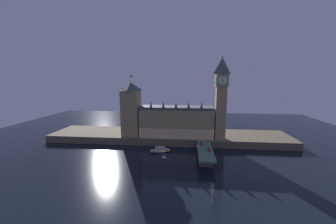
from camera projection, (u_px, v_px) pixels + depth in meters
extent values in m
plane|color=black|center=(164.00, 154.00, 157.66)|extent=(400.00, 400.00, 0.00)
cube|color=brown|center=(169.00, 136.00, 195.45)|extent=(220.00, 42.00, 6.31)
cube|color=#9E845B|center=(176.00, 123.00, 184.07)|extent=(63.88, 20.42, 24.28)
cube|color=beige|center=(176.00, 134.00, 175.17)|extent=(63.88, 0.20, 8.74)
cube|color=#42474C|center=(177.00, 108.00, 181.94)|extent=(63.88, 18.78, 2.40)
cone|color=#42474C|center=(151.00, 104.00, 174.97)|extent=(2.40, 2.40, 5.34)
cone|color=#42474C|center=(163.00, 105.00, 173.89)|extent=(2.40, 2.40, 5.34)
cone|color=#42474C|center=(176.00, 105.00, 172.80)|extent=(2.40, 2.40, 5.34)
cone|color=#42474C|center=(189.00, 105.00, 171.71)|extent=(2.40, 2.40, 5.34)
cone|color=#42474C|center=(202.00, 105.00, 170.62)|extent=(2.40, 2.40, 5.34)
cube|color=#9E845B|center=(220.00, 113.00, 173.72)|extent=(8.45, 8.45, 44.59)
cube|color=#9E845B|center=(222.00, 80.00, 169.34)|extent=(9.97, 9.97, 10.11)
cylinder|color=#B7E5B7|center=(223.00, 80.00, 164.33)|extent=(6.85, 0.25, 6.85)
cylinder|color=#B7E5B7|center=(221.00, 80.00, 174.36)|extent=(6.85, 0.25, 6.85)
cylinder|color=#B7E5B7|center=(228.00, 80.00, 168.82)|extent=(0.25, 6.85, 6.85)
cylinder|color=#B7E5B7|center=(215.00, 80.00, 169.87)|extent=(0.25, 6.85, 6.85)
cube|color=black|center=(223.00, 80.00, 164.07)|extent=(0.36, 0.10, 5.14)
pyramid|color=#42474C|center=(222.00, 66.00, 167.46)|extent=(9.97, 9.97, 13.45)
sphere|color=gold|center=(223.00, 56.00, 166.25)|extent=(1.60, 1.60, 1.60)
cube|color=#9E845B|center=(131.00, 113.00, 185.39)|extent=(15.29, 15.29, 40.77)
pyramid|color=#42474C|center=(130.00, 86.00, 181.56)|extent=(15.59, 15.59, 7.12)
cylinder|color=#99999E|center=(130.00, 79.00, 180.51)|extent=(0.24, 0.24, 6.00)
cube|color=red|center=(131.00, 76.00, 180.06)|extent=(2.00, 0.08, 1.20)
cube|color=#476656|center=(205.00, 150.00, 148.59)|extent=(11.01, 46.00, 1.40)
cube|color=brown|center=(206.00, 162.00, 135.61)|extent=(9.36, 3.20, 5.67)
cube|color=brown|center=(205.00, 157.00, 144.64)|extent=(9.36, 3.20, 5.67)
cube|color=brown|center=(204.00, 152.00, 153.67)|extent=(9.36, 3.20, 5.67)
cube|color=brown|center=(204.00, 148.00, 162.71)|extent=(9.36, 3.20, 5.67)
cube|color=red|center=(201.00, 144.00, 158.71)|extent=(1.76, 4.55, 0.97)
cube|color=black|center=(201.00, 143.00, 158.60)|extent=(1.44, 2.05, 0.45)
cylinder|color=black|center=(200.00, 143.00, 160.24)|extent=(0.22, 0.64, 0.64)
cylinder|color=black|center=(202.00, 143.00, 160.07)|extent=(0.22, 0.64, 0.64)
cylinder|color=black|center=(200.00, 145.00, 157.47)|extent=(0.22, 0.64, 0.64)
cylinder|color=black|center=(202.00, 145.00, 157.30)|extent=(0.22, 0.64, 0.64)
cube|color=red|center=(209.00, 150.00, 144.72)|extent=(1.80, 4.61, 0.89)
cube|color=black|center=(209.00, 149.00, 144.61)|extent=(1.48, 2.07, 0.45)
cylinder|color=black|center=(210.00, 151.00, 143.28)|extent=(0.22, 0.64, 0.64)
cylinder|color=black|center=(208.00, 151.00, 143.45)|extent=(0.22, 0.64, 0.64)
cylinder|color=black|center=(210.00, 150.00, 146.08)|extent=(0.22, 0.64, 0.64)
cylinder|color=black|center=(207.00, 150.00, 146.26)|extent=(0.22, 0.64, 0.64)
cylinder|color=black|center=(199.00, 153.00, 140.16)|extent=(0.28, 0.28, 0.83)
cylinder|color=black|center=(199.00, 151.00, 140.04)|extent=(0.38, 0.38, 0.69)
sphere|color=tan|center=(199.00, 151.00, 139.97)|extent=(0.22, 0.22, 0.22)
cylinder|color=black|center=(211.00, 147.00, 152.35)|extent=(0.28, 0.28, 0.78)
cylinder|color=black|center=(211.00, 146.00, 152.23)|extent=(0.38, 0.38, 0.65)
sphere|color=tan|center=(211.00, 145.00, 152.16)|extent=(0.21, 0.21, 0.21)
cylinder|color=black|center=(198.00, 142.00, 162.25)|extent=(0.28, 0.28, 0.87)
cylinder|color=maroon|center=(198.00, 141.00, 162.13)|extent=(0.38, 0.38, 0.73)
sphere|color=tan|center=(198.00, 141.00, 162.05)|extent=(0.24, 0.24, 0.24)
cylinder|color=#2D3333|center=(199.00, 156.00, 134.52)|extent=(0.56, 0.56, 0.50)
cylinder|color=#2D3333|center=(199.00, 151.00, 134.03)|extent=(0.18, 0.18, 5.73)
sphere|color=#F9E5A3|center=(199.00, 146.00, 133.48)|extent=(0.60, 0.60, 0.60)
sphere|color=#F9E5A3|center=(198.00, 147.00, 133.58)|extent=(0.44, 0.44, 0.44)
sphere|color=#F9E5A3|center=(200.00, 147.00, 133.49)|extent=(0.44, 0.44, 0.44)
cylinder|color=#2D3333|center=(212.00, 149.00, 147.90)|extent=(0.56, 0.56, 0.50)
cylinder|color=#2D3333|center=(213.00, 145.00, 147.44)|extent=(0.18, 0.18, 5.27)
sphere|color=#F9E5A3|center=(213.00, 141.00, 146.93)|extent=(0.60, 0.60, 0.60)
sphere|color=#F9E5A3|center=(212.00, 141.00, 147.04)|extent=(0.44, 0.44, 0.44)
sphere|color=#F9E5A3|center=(213.00, 141.00, 146.94)|extent=(0.44, 0.44, 0.44)
cylinder|color=#2D3333|center=(197.00, 142.00, 163.43)|extent=(0.56, 0.56, 0.50)
cylinder|color=#2D3333|center=(197.00, 139.00, 162.99)|extent=(0.18, 0.18, 4.99)
sphere|color=#F9E5A3|center=(197.00, 135.00, 162.50)|extent=(0.60, 0.60, 0.60)
sphere|color=#F9E5A3|center=(197.00, 136.00, 162.60)|extent=(0.44, 0.44, 0.44)
sphere|color=#F9E5A3|center=(198.00, 136.00, 162.51)|extent=(0.44, 0.44, 0.44)
ellipsoid|color=#B2A893|center=(160.00, 151.00, 161.62)|extent=(17.29, 9.24, 2.20)
cube|color=tan|center=(160.00, 150.00, 161.46)|extent=(15.11, 7.76, 0.24)
cube|color=#B7B2A8|center=(160.00, 148.00, 161.26)|extent=(8.01, 4.94, 2.20)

